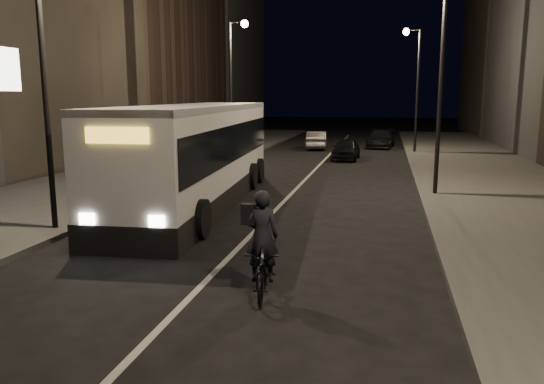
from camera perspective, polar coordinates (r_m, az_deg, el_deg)
The scene contains 12 objects.
ground at distance 10.65m, azimuth -8.96°, elevation -11.30°, with size 180.00×180.00×0.00m, color black.
sidewalk_right at distance 24.03m, azimuth 23.60°, elevation 0.29°, with size 7.00×70.00×0.16m, color #373734.
sidewalk_left at distance 26.48m, azimuth -15.34°, elevation 1.65°, with size 7.00×70.00×0.16m, color #373734.
streetlight_right_mid at distance 21.34m, azimuth 17.13°, elevation 13.79°, with size 1.20×0.44×8.12m.
streetlight_right_far at distance 37.29m, azimuth 15.04°, elevation 12.21°, with size 1.20×0.44×8.12m.
streetlight_left_near at distance 16.04m, azimuth -22.76°, elevation 14.76°, with size 1.20×0.44×8.12m.
streetlight_left_far at distance 32.52m, azimuth -4.03°, elevation 12.86°, with size 1.20×0.44×8.12m.
city_bus at distance 19.34m, azimuth -8.08°, elevation 4.42°, with size 3.84×13.45×3.58m.
cyclist_on_bicycle at distance 10.44m, azimuth -0.94°, elevation -7.44°, with size 0.92×1.95×2.16m.
car_near at distance 33.27m, azimuth 7.96°, elevation 4.62°, with size 1.56×3.88×1.32m, color black.
car_mid at distance 39.59m, azimuth 4.83°, elevation 5.59°, with size 1.40×4.03×1.33m, color #3D3D40.
car_far at distance 41.52m, azimuth 11.67°, elevation 5.65°, with size 1.90×4.67×1.35m, color black.
Camera 1 is at (3.64, -9.22, 3.90)m, focal length 35.00 mm.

